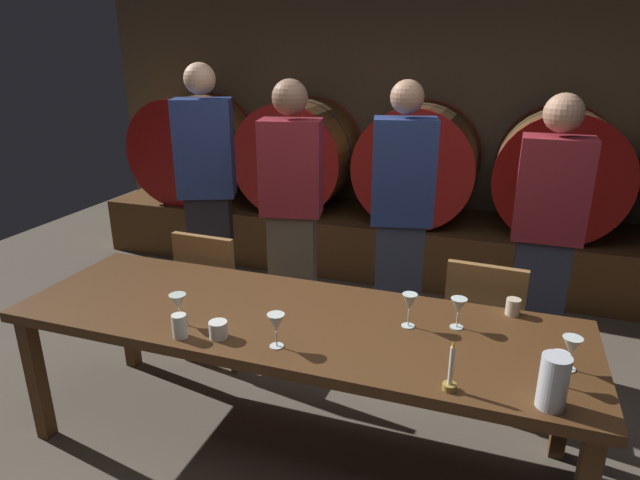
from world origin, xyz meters
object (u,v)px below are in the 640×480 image
Objects in this scene: wine_barrel_right at (559,172)px; wine_glass_center_right at (458,307)px; chair_left at (216,290)px; cup_left at (180,326)px; wine_barrel_center at (418,163)px; dining_table at (293,329)px; wine_glass_far_right at (572,347)px; wine_barrel_far_left at (194,148)px; candle_center at (450,377)px; chair_right at (483,325)px; cup_center at (218,330)px; wine_glass_far_left at (178,303)px; cup_right at (513,307)px; wine_glass_center_left at (409,303)px; guest_far_right at (545,240)px; guest_center_left at (292,215)px; wine_barrel_left at (299,155)px; guest_center_right at (401,219)px; guest_far_left at (208,196)px; wine_glass_left at (276,324)px; wine_glass_right at (559,363)px; pitcher at (553,382)px.

wine_glass_center_right is (-0.54, -2.35, -0.15)m from wine_barrel_right.
cup_left is (0.38, -0.94, 0.30)m from chair_left.
wine_barrel_center is at bearing 180.00° from wine_barrel_right.
wine_glass_far_right reaches higher than dining_table.
wine_barrel_right is (3.31, 0.00, 0.00)m from wine_barrel_far_left.
candle_center is 1.45× the size of wine_glass_far_right.
chair_right is 1.63m from cup_left.
wine_barrel_right is 12.29× the size of cup_center.
dining_table is 18.64× the size of wine_glass_far_left.
cup_right is at bearing -98.01° from wine_barrel_right.
wine_glass_far_left is 1.00× the size of wine_glass_center_right.
wine_glass_center_left is (-0.74, -2.41, -0.14)m from wine_barrel_right.
wine_barrel_far_left is 3.46m from guest_far_right.
chair_left is 2.09m from wine_glass_far_right.
chair_left is 0.68m from guest_center_left.
cup_right is at bearing -48.33° from wine_barrel_left.
guest_center_right reaches higher than dining_table.
wine_glass_far_left is 1.02× the size of wine_glass_far_right.
wine_barrel_center is 2.79m from wine_glass_far_left.
wine_glass_center_left is (-0.32, -0.60, 0.36)m from chair_right.
wine_glass_center_right reaches higher than cup_center.
wine_barrel_left is at bearing -83.00° from chair_left.
chair_right is 11.15× the size of cup_right.
guest_far_left is 2.53m from wine_glass_far_right.
wine_barrel_far_left reaches higher than wine_glass_center_left.
wine_glass_left reaches higher than cup_center.
wine_barrel_far_left is 7.31× the size of wine_glass_right.
wine_barrel_far_left is 6.93× the size of wine_glass_center_right.
cup_left is 1.53m from cup_right.
guest_center_left is 12.19× the size of wine_glass_far_left.
wine_glass_far_right is at bearing -63.11° from cup_right.
wine_glass_left is at bearing -92.56° from wine_barrel_center.
wine_barrel_right is 2.83m from pitcher.
chair_right is at bearing 153.39° from guest_center_left.
guest_far_left is (0.96, -1.40, -0.05)m from wine_barrel_far_left.
cup_center is (-1.36, -1.38, -0.10)m from guest_far_right.
cup_right is at bearing 142.78° from guest_center_left.
wine_barrel_right is 2.89m from candle_center.
wine_glass_left is (0.96, -2.76, -0.15)m from wine_barrel_left.
wine_glass_left is (-0.24, -1.43, -0.06)m from guest_center_right.
wine_barrel_center is 1.86m from guest_far_left.
wine_glass_center_right is 0.51m from wine_glass_right.
wine_barrel_far_left is 3.63m from wine_glass_center_right.
guest_far_left is 12.12× the size of wine_glass_left.
wine_glass_center_left is at bearing 25.91° from cup_center.
candle_center is at bearing -45.44° from wine_barrel_far_left.
pitcher is 1.87× the size of cup_left.
wine_barrel_right reaches higher than wine_glass_center_right.
wine_barrel_center is 4.97× the size of pitcher.
wine_barrel_far_left is 2.20m from wine_barrel_center.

